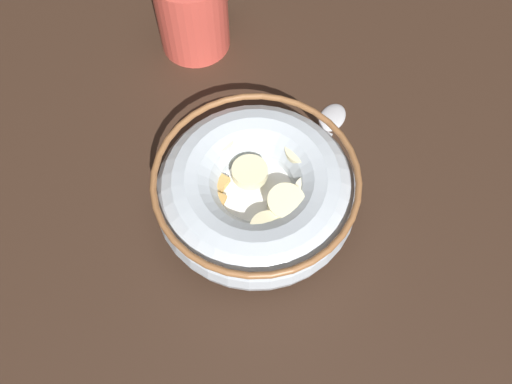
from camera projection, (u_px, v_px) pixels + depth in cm
name	position (u px, v px, depth cm)	size (l,w,h in cm)	color
ground_plane	(256.00, 211.00, 51.58)	(111.15, 111.15, 2.00)	#332116
cereal_bowl	(256.00, 191.00, 47.90)	(18.46, 18.46, 5.94)	#B2BCC6
spoon	(328.00, 133.00, 54.36)	(14.02, 3.87, 0.80)	#B7B7BC
coffee_mug	(193.00, 11.00, 56.72)	(10.75, 7.78, 9.18)	#D84C3F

